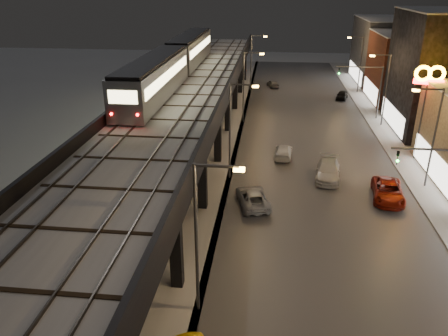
{
  "coord_description": "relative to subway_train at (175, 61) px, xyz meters",
  "views": [
    {
      "loc": [
        2.9,
        -6.27,
        17.2
      ],
      "look_at": [
        -0.21,
        21.79,
        5.0
      ],
      "focal_mm": 35.0,
      "sensor_mm": 36.0,
      "label": 1
    }
  ],
  "objects": [
    {
      "name": "road_surface",
      "position": [
        16.0,
        -9.7,
        -8.45
      ],
      "size": [
        17.0,
        120.0,
        0.06
      ],
      "primitive_type": "cube",
      "color": "#46474D",
      "rests_on": "ground"
    },
    {
      "name": "sidewalk_right",
      "position": [
        26.0,
        -9.7,
        -8.41
      ],
      "size": [
        4.0,
        120.0,
        0.14
      ],
      "primitive_type": "cube",
      "color": "#9FA1A8",
      "rests_on": "ground"
    },
    {
      "name": "under_viaduct_pavement",
      "position": [
        2.5,
        -9.7,
        -8.45
      ],
      "size": [
        11.0,
        120.0,
        0.06
      ],
      "primitive_type": "cube",
      "color": "#9FA1A8",
      "rests_on": "ground"
    },
    {
      "name": "elevated_viaduct",
      "position": [
        2.5,
        -12.85,
        -2.87
      ],
      "size": [
        9.0,
        100.0,
        6.3
      ],
      "color": "black",
      "rests_on": "ground"
    },
    {
      "name": "viaduct_trackbed",
      "position": [
        2.49,
        -12.73,
        -2.1
      ],
      "size": [
        8.4,
        100.0,
        0.32
      ],
      "color": "#B2B7C1",
      "rests_on": "elevated_viaduct"
    },
    {
      "name": "viaduct_parapet_streetside",
      "position": [
        6.85,
        -12.7,
        -1.63
      ],
      "size": [
        0.3,
        100.0,
        1.1
      ],
      "primitive_type": "cube",
      "color": "black",
      "rests_on": "elevated_viaduct"
    },
    {
      "name": "viaduct_parapet_far",
      "position": [
        -1.85,
        -12.7,
        -1.63
      ],
      "size": [
        0.3,
        100.0,
        1.1
      ],
      "primitive_type": "cube",
      "color": "black",
      "rests_on": "elevated_viaduct"
    },
    {
      "name": "building_e",
      "position": [
        32.49,
        17.3,
        -3.41
      ],
      "size": [
        12.2,
        12.2,
        10.16
      ],
      "color": "#622B19",
      "rests_on": "ground"
    },
    {
      "name": "building_f",
      "position": [
        32.49,
        31.3,
        -2.91
      ],
      "size": [
        12.2,
        16.2,
        11.16
      ],
      "color": "#3A3A3D",
      "rests_on": "ground"
    },
    {
      "name": "streetlight_left_1",
      "position": [
        8.07,
        -31.7,
        -3.25
      ],
      "size": [
        2.57,
        0.28,
        9.0
      ],
      "color": "#38383A",
      "rests_on": "ground"
    },
    {
      "name": "streetlight_left_2",
      "position": [
        8.07,
        -13.7,
        -3.25
      ],
      "size": [
        2.57,
        0.28,
        9.0
      ],
      "color": "#38383A",
      "rests_on": "ground"
    },
    {
      "name": "streetlight_right_2",
      "position": [
        25.23,
        -13.7,
        -3.25
      ],
      "size": [
        2.56,
        0.28,
        9.0
      ],
      "color": "#38383A",
      "rests_on": "ground"
    },
    {
      "name": "streetlight_left_3",
      "position": [
        8.07,
        4.3,
        -3.25
      ],
      "size": [
        2.57,
        0.28,
        9.0
      ],
      "color": "#38383A",
      "rests_on": "ground"
    },
    {
      "name": "streetlight_right_3",
      "position": [
        25.23,
        4.3,
        -3.25
      ],
      "size": [
        2.56,
        0.28,
        9.0
      ],
      "color": "#38383A",
      "rests_on": "ground"
    },
    {
      "name": "streetlight_left_4",
      "position": [
        8.07,
        22.3,
        -3.25
      ],
      "size": [
        2.57,
        0.28,
        9.0
      ],
      "color": "#38383A",
      "rests_on": "ground"
    },
    {
      "name": "streetlight_right_4",
      "position": [
        25.23,
        22.3,
        -3.25
      ],
      "size": [
        2.56,
        0.28,
        9.0
      ],
      "color": "#38383A",
      "rests_on": "ground"
    },
    {
      "name": "traffic_light_rig_b",
      "position": [
        24.34,
        7.3,
        -3.98
      ],
      "size": [
        6.1,
        0.34,
        7.0
      ],
      "color": "#38383A",
      "rests_on": "ground"
    },
    {
      "name": "subway_train",
      "position": [
        0.0,
        0.0,
        0.0
      ],
      "size": [
        3.13,
        38.18,
        3.75
      ],
      "color": "gray",
      "rests_on": "viaduct_trackbed"
    },
    {
      "name": "car_mid_silver",
      "position": [
        10.23,
        -18.9,
        -7.8
      ],
      "size": [
        3.38,
        5.29,
        1.36
      ],
      "primitive_type": "imported",
      "rotation": [
        0.0,
        0.0,
        3.39
      ],
      "color": "#8F949F",
      "rests_on": "ground"
    },
    {
      "name": "car_mid_dark",
      "position": [
        12.9,
        -7.96,
        -7.85
      ],
      "size": [
        2.08,
        4.45,
        1.26
      ],
      "primitive_type": "imported",
      "rotation": [
        0.0,
        0.0,
        3.07
      ],
      "color": "white",
      "rests_on": "ground"
    },
    {
      "name": "car_far_white",
      "position": [
        11.57,
        24.64,
        -7.85
      ],
      "size": [
        2.39,
        3.98,
        1.27
      ],
      "primitive_type": "imported",
      "rotation": [
        0.0,
        0.0,
        3.4
      ],
      "color": "#5C5C5E",
      "rests_on": "ground"
    },
    {
      "name": "car_onc_dark",
      "position": [
        21.55,
        -16.64,
        -7.75
      ],
      "size": [
        3.12,
        5.57,
        1.47
      ],
      "primitive_type": "imported",
      "rotation": [
        0.0,
        0.0,
        -0.13
      ],
      "color": "maroon",
      "rests_on": "ground"
    },
    {
      "name": "car_onc_white",
      "position": [
        16.96,
        -12.81,
        -7.72
      ],
      "size": [
        2.81,
        5.51,
        1.53
      ],
      "primitive_type": "imported",
      "rotation": [
        0.0,
        0.0,
        -0.13
      ],
      "color": "silver",
      "rests_on": "ground"
    },
    {
      "name": "car_onc_red",
      "position": [
        22.34,
        17.5,
        -7.83
      ],
      "size": [
        2.49,
        4.08,
        1.3
      ],
      "primitive_type": "imported",
      "rotation": [
        0.0,
        0.0,
        -0.27
      ],
      "color": "black",
      "rests_on": "ground"
    },
    {
      "name": "sign_mcdonalds",
      "position": [
        26.5,
        -6.89,
        -0.66
      ],
      "size": [
        2.88,
        0.59,
        9.68
      ],
      "color": "#38383A",
      "rests_on": "ground"
    }
  ]
}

